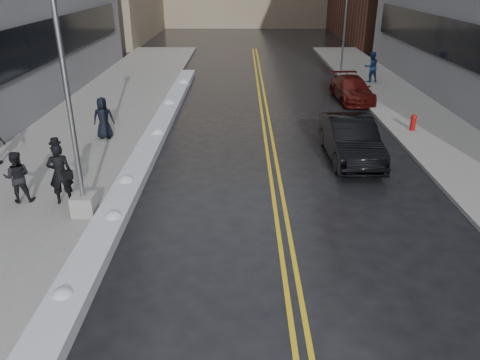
{
  "coord_description": "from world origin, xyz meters",
  "views": [
    {
      "loc": [
        1.32,
        -10.18,
        6.71
      ],
      "look_at": [
        1.27,
        1.89,
        1.3
      ],
      "focal_mm": 35.0,
      "sensor_mm": 36.0,
      "label": 1
    }
  ],
  "objects_px": {
    "pedestrian_b": "(17,177)",
    "car_black": "(351,139)",
    "traffic_signal": "(345,23)",
    "car_maroon": "(352,89)",
    "pedestrian_c": "(103,118)",
    "fire_hydrant": "(413,122)",
    "pedestrian_east": "(371,67)",
    "pedestrian_fedora": "(60,174)",
    "lamppost": "(74,137)"
  },
  "relations": [
    {
      "from": "lamppost",
      "to": "car_maroon",
      "type": "relative_size",
      "value": 1.71
    },
    {
      "from": "lamppost",
      "to": "car_maroon",
      "type": "bearing_deg",
      "value": 52.06
    },
    {
      "from": "traffic_signal",
      "to": "pedestrian_c",
      "type": "height_order",
      "value": "traffic_signal"
    },
    {
      "from": "pedestrian_c",
      "to": "pedestrian_fedora",
      "type": "bearing_deg",
      "value": 83.01
    },
    {
      "from": "lamppost",
      "to": "pedestrian_fedora",
      "type": "relative_size",
      "value": 3.95
    },
    {
      "from": "pedestrian_c",
      "to": "car_black",
      "type": "height_order",
      "value": "pedestrian_c"
    },
    {
      "from": "pedestrian_b",
      "to": "pedestrian_east",
      "type": "height_order",
      "value": "pedestrian_east"
    },
    {
      "from": "lamppost",
      "to": "pedestrian_b",
      "type": "height_order",
      "value": "lamppost"
    },
    {
      "from": "pedestrian_east",
      "to": "car_maroon",
      "type": "relative_size",
      "value": 0.42
    },
    {
      "from": "pedestrian_fedora",
      "to": "car_maroon",
      "type": "distance_m",
      "value": 17.56
    },
    {
      "from": "fire_hydrant",
      "to": "pedestrian_east",
      "type": "relative_size",
      "value": 0.39
    },
    {
      "from": "lamppost",
      "to": "pedestrian_east",
      "type": "distance_m",
      "value": 22.27
    },
    {
      "from": "lamppost",
      "to": "car_maroon",
      "type": "distance_m",
      "value": 17.67
    },
    {
      "from": "traffic_signal",
      "to": "car_black",
      "type": "bearing_deg",
      "value": -99.92
    },
    {
      "from": "fire_hydrant",
      "to": "car_maroon",
      "type": "relative_size",
      "value": 0.16
    },
    {
      "from": "traffic_signal",
      "to": "pedestrian_east",
      "type": "distance_m",
      "value": 4.67
    },
    {
      "from": "pedestrian_fedora",
      "to": "pedestrian_east",
      "type": "relative_size",
      "value": 1.02
    },
    {
      "from": "lamppost",
      "to": "pedestrian_b",
      "type": "distance_m",
      "value": 2.85
    },
    {
      "from": "lamppost",
      "to": "car_black",
      "type": "relative_size",
      "value": 1.57
    },
    {
      "from": "car_black",
      "to": "traffic_signal",
      "type": "bearing_deg",
      "value": 79.1
    },
    {
      "from": "pedestrian_fedora",
      "to": "car_maroon",
      "type": "bearing_deg",
      "value": -147.23
    },
    {
      "from": "pedestrian_fedora",
      "to": "lamppost",
      "type": "bearing_deg",
      "value": 123.97
    },
    {
      "from": "lamppost",
      "to": "pedestrian_fedora",
      "type": "distance_m",
      "value": 1.83
    },
    {
      "from": "pedestrian_fedora",
      "to": "car_black",
      "type": "relative_size",
      "value": 0.4
    },
    {
      "from": "pedestrian_fedora",
      "to": "pedestrian_east",
      "type": "height_order",
      "value": "pedestrian_fedora"
    },
    {
      "from": "car_black",
      "to": "pedestrian_b",
      "type": "bearing_deg",
      "value": -160.96
    },
    {
      "from": "traffic_signal",
      "to": "car_maroon",
      "type": "distance_m",
      "value": 8.66
    },
    {
      "from": "traffic_signal",
      "to": "pedestrian_fedora",
      "type": "bearing_deg",
      "value": -120.82
    },
    {
      "from": "fire_hydrant",
      "to": "car_maroon",
      "type": "bearing_deg",
      "value": 104.37
    },
    {
      "from": "pedestrian_b",
      "to": "car_black",
      "type": "bearing_deg",
      "value": -172.81
    },
    {
      "from": "fire_hydrant",
      "to": "pedestrian_fedora",
      "type": "bearing_deg",
      "value": -151.18
    },
    {
      "from": "pedestrian_c",
      "to": "pedestrian_east",
      "type": "xyz_separation_m",
      "value": [
        14.14,
        11.23,
        0.07
      ]
    },
    {
      "from": "fire_hydrant",
      "to": "pedestrian_east",
      "type": "bearing_deg",
      "value": 86.56
    },
    {
      "from": "car_black",
      "to": "pedestrian_east",
      "type": "bearing_deg",
      "value": 71.79
    },
    {
      "from": "lamppost",
      "to": "car_black",
      "type": "bearing_deg",
      "value": 28.88
    },
    {
      "from": "traffic_signal",
      "to": "pedestrian_fedora",
      "type": "xyz_separation_m",
      "value": [
        -12.68,
        -21.25,
        -2.29
      ]
    },
    {
      "from": "lamppost",
      "to": "car_black",
      "type": "xyz_separation_m",
      "value": [
        8.8,
        4.85,
        -1.73
      ]
    },
    {
      "from": "fire_hydrant",
      "to": "car_black",
      "type": "height_order",
      "value": "car_black"
    },
    {
      "from": "pedestrian_fedora",
      "to": "pedestrian_east",
      "type": "distance_m",
      "value": 22.16
    },
    {
      "from": "lamppost",
      "to": "pedestrian_east",
      "type": "bearing_deg",
      "value": 54.5
    },
    {
      "from": "pedestrian_b",
      "to": "pedestrian_c",
      "type": "relative_size",
      "value": 0.93
    },
    {
      "from": "pedestrian_east",
      "to": "car_maroon",
      "type": "height_order",
      "value": "pedestrian_east"
    },
    {
      "from": "pedestrian_fedora",
      "to": "pedestrian_east",
      "type": "bearing_deg",
      "value": -144.0
    },
    {
      "from": "pedestrian_fedora",
      "to": "car_black",
      "type": "bearing_deg",
      "value": -172.54
    },
    {
      "from": "pedestrian_east",
      "to": "pedestrian_c",
      "type": "bearing_deg",
      "value": 26.48
    },
    {
      "from": "pedestrian_b",
      "to": "car_black",
      "type": "distance_m",
      "value": 11.75
    },
    {
      "from": "traffic_signal",
      "to": "pedestrian_east",
      "type": "height_order",
      "value": "traffic_signal"
    },
    {
      "from": "pedestrian_b",
      "to": "car_maroon",
      "type": "xyz_separation_m",
      "value": [
        13.03,
        13.02,
        -0.32
      ]
    },
    {
      "from": "pedestrian_fedora",
      "to": "pedestrian_b",
      "type": "bearing_deg",
      "value": -19.08
    },
    {
      "from": "car_black",
      "to": "car_maroon",
      "type": "bearing_deg",
      "value": 76.5
    }
  ]
}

